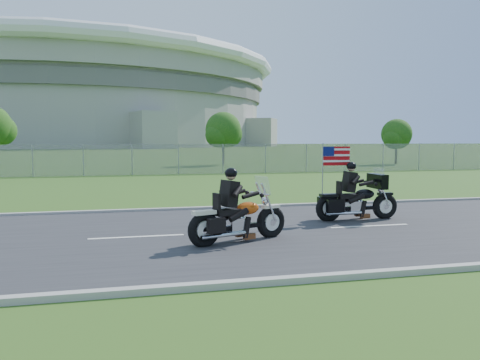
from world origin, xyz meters
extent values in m
plane|color=#255119|center=(0.00, 0.00, 0.00)|extent=(420.00, 420.00, 0.00)
cube|color=#28282B|center=(0.00, 0.00, 0.02)|extent=(120.00, 8.00, 0.04)
cube|color=#9E9B93|center=(0.00, 4.05, 0.05)|extent=(120.00, 0.18, 0.12)
cube|color=#9E9B93|center=(0.00, -4.05, 0.05)|extent=(120.00, 0.18, 0.12)
cube|color=gray|center=(-5.00, 20.00, 1.00)|extent=(60.00, 0.03, 2.00)
cylinder|color=#A3A099|center=(-20.00, 170.00, 10.00)|extent=(130.00, 130.00, 20.00)
cylinder|color=#605E5B|center=(-20.00, 170.00, 17.00)|extent=(132.00, 132.00, 4.00)
cylinder|color=#A3A099|center=(-20.00, 170.00, 23.00)|extent=(134.00, 134.00, 6.00)
torus|color=white|center=(-20.00, 170.00, 27.00)|extent=(140.40, 140.40, 4.40)
cylinder|color=#382316|center=(6.00, 30.00, 1.26)|extent=(0.22, 0.22, 2.52)
sphere|color=#164A13|center=(6.00, 30.00, 3.15)|extent=(3.20, 3.20, 3.20)
sphere|color=#164A13|center=(6.64, 30.48, 2.79)|extent=(2.40, 2.40, 2.40)
sphere|color=#164A13|center=(5.44, 29.60, 2.70)|extent=(2.24, 2.24, 2.24)
sphere|color=#164A13|center=(-13.28, 34.54, 3.10)|extent=(2.70, 2.70, 2.70)
cylinder|color=#382316|center=(22.00, 28.00, 1.12)|extent=(0.22, 0.22, 2.24)
sphere|color=#164A13|center=(22.00, 28.00, 2.80)|extent=(2.80, 2.80, 2.80)
sphere|color=#164A13|center=(22.56, 28.42, 2.48)|extent=(2.10, 2.10, 2.10)
sphere|color=#164A13|center=(21.51, 27.65, 2.40)|extent=(1.96, 1.96, 1.96)
torus|color=black|center=(1.06, -0.70, 0.39)|extent=(0.79, 0.44, 0.77)
torus|color=black|center=(-0.61, -1.30, 0.39)|extent=(0.79, 0.44, 0.77)
ellipsoid|color=#D4510F|center=(0.44, -0.92, 0.77)|extent=(0.66, 0.51, 0.29)
cube|color=black|center=(-0.07, -1.11, 0.73)|extent=(0.65, 0.49, 0.13)
cube|color=black|center=(-0.02, -1.09, 1.13)|extent=(0.38, 0.48, 0.57)
sphere|color=black|center=(0.03, -1.07, 1.58)|extent=(0.36, 0.36, 0.28)
cube|color=silver|center=(0.84, -0.78, 1.27)|extent=(0.20, 0.47, 0.42)
torus|color=black|center=(5.02, 1.01, 0.39)|extent=(0.77, 0.20, 0.76)
torus|color=black|center=(3.26, 0.99, 0.39)|extent=(0.77, 0.20, 0.76)
ellipsoid|color=black|center=(4.37, 1.00, 0.76)|extent=(0.58, 0.34, 0.29)
cube|color=black|center=(3.83, 1.00, 0.72)|extent=(0.57, 0.32, 0.12)
cube|color=black|center=(3.88, 1.00, 1.13)|extent=(0.25, 0.42, 0.57)
sphere|color=black|center=(3.94, 1.00, 1.57)|extent=(0.28, 0.28, 0.28)
cube|color=black|center=(4.76, 1.01, 1.13)|extent=(0.24, 0.83, 0.41)
cube|color=#B70C11|center=(3.57, 1.20, 1.85)|extent=(0.83, 0.03, 0.54)
camera|label=1|loc=(-2.11, -11.04, 2.32)|focal=35.00mm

